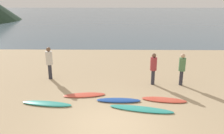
{
  "coord_description": "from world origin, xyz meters",
  "views": [
    {
      "loc": [
        0.15,
        -7.34,
        4.31
      ],
      "look_at": [
        -0.05,
        5.27,
        0.6
      ],
      "focal_mm": 37.26,
      "sensor_mm": 36.0,
      "label": 1
    }
  ],
  "objects": [
    {
      "name": "person_0",
      "position": [
        3.54,
        4.06,
        0.98
      ],
      "size": [
        0.34,
        0.34,
        1.66
      ],
      "rotation": [
        0.0,
        0.0,
        0.01
      ],
      "color": "#2D2D38",
      "rests_on": "ground"
    },
    {
      "name": "surfboard_3",
      "position": [
        1.19,
        1.18,
        0.04
      ],
      "size": [
        2.64,
        1.08,
        0.08
      ],
      "primitive_type": "ellipsoid",
      "rotation": [
        0.0,
        0.0,
        -0.22
      ],
      "color": "teal",
      "rests_on": "ground"
    },
    {
      "name": "ground_plane",
      "position": [
        0.0,
        10.0,
        -0.1
      ],
      "size": [
        120.0,
        120.0,
        0.2
      ],
      "primitive_type": "cube",
      "color": "tan",
      "rests_on": "ground"
    },
    {
      "name": "surfboard_1",
      "position": [
        -1.29,
        2.57,
        0.04
      ],
      "size": [
        1.97,
        0.8,
        0.07
      ],
      "primitive_type": "ellipsoid",
      "rotation": [
        0.0,
        0.0,
        0.13
      ],
      "color": "#D84C38",
      "rests_on": "ground"
    },
    {
      "name": "surfboard_0",
      "position": [
        -2.76,
        1.61,
        0.05
      ],
      "size": [
        2.24,
        0.79,
        0.09
      ],
      "primitive_type": "ellipsoid",
      "rotation": [
        0.0,
        0.0,
        -0.15
      ],
      "color": "teal",
      "rests_on": "ground"
    },
    {
      "name": "ocean_water",
      "position": [
        0.0,
        62.68,
        0.0
      ],
      "size": [
        140.0,
        100.0,
        0.01
      ],
      "primitive_type": "cube",
      "color": "#475B6B",
      "rests_on": "ground"
    },
    {
      "name": "person_2",
      "position": [
        2.1,
        4.13,
        0.98
      ],
      "size": [
        0.34,
        0.34,
        1.67
      ],
      "rotation": [
        0.0,
        0.0,
        1.87
      ],
      "color": "#2D2D38",
      "rests_on": "ground"
    },
    {
      "name": "surfboard_2",
      "position": [
        0.29,
        1.99,
        0.05
      ],
      "size": [
        1.94,
        0.52,
        0.1
      ],
      "primitive_type": "ellipsoid",
      "rotation": [
        0.0,
        0.0,
        -0.02
      ],
      "color": "#1E479E",
      "rests_on": "ground"
    },
    {
      "name": "person_1",
      "position": [
        -3.49,
        4.91,
        1.06
      ],
      "size": [
        0.36,
        0.36,
        1.81
      ],
      "rotation": [
        0.0,
        0.0,
        5.35
      ],
      "color": "#2D2D38",
      "rests_on": "ground"
    },
    {
      "name": "surfboard_4",
      "position": [
        2.3,
        2.1,
        0.04
      ],
      "size": [
        2.01,
        0.9,
        0.07
      ],
      "primitive_type": "ellipsoid",
      "rotation": [
        0.0,
        0.0,
        -0.18
      ],
      "color": "#D84C38",
      "rests_on": "ground"
    }
  ]
}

